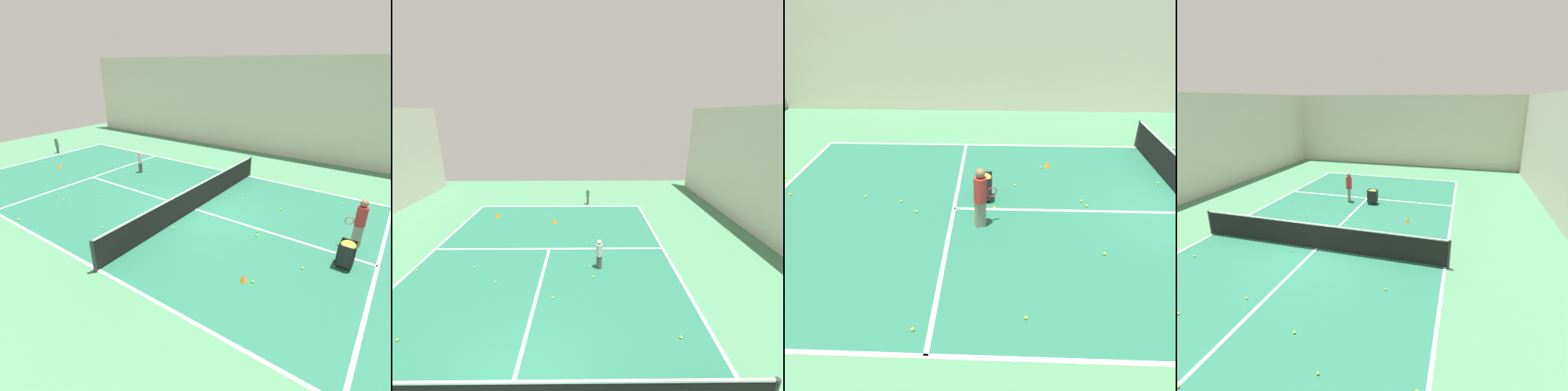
# 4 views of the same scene
# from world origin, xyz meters

# --- Properties ---
(line_sideline_right) EXTENTS (0.10, 24.51, 0.00)m
(line_sideline_right) POSITION_xyz_m (4.98, 0.00, 0.01)
(line_sideline_right) COLOR white
(line_sideline_right) RESTS_ON ground
(line_service_far) EXTENTS (9.96, 0.10, 0.00)m
(line_service_far) POSITION_xyz_m (0.00, 6.74, 0.01)
(line_service_far) COLOR white
(line_service_far) RESTS_ON ground
(hall_enclosure_right) EXTENTS (0.15, 34.36, 6.03)m
(hall_enclosure_right) POSITION_xyz_m (9.83, 0.00, 3.02)
(hall_enclosure_right) COLOR beige
(hall_enclosure_right) RESTS_ON ground
(coach_at_net) EXTENTS (0.48, 0.65, 1.68)m
(coach_at_net) POSITION_xyz_m (-0.86, 5.95, 0.96)
(coach_at_net) COLOR gray
(coach_at_net) RESTS_ON ground
(ball_cart) EXTENTS (0.52, 0.46, 0.82)m
(ball_cart) POSITION_xyz_m (0.57, 5.89, 0.57)
(ball_cart) COLOR black
(ball_cart) RESTS_ON ground
(training_cone_1) EXTENTS (0.20, 0.20, 0.23)m
(training_cone_1) POSITION_xyz_m (2.97, 3.74, 0.12)
(training_cone_1) COLOR orange
(training_cone_1) RESTS_ON ground
(tennis_ball_0) EXTENTS (0.07, 0.07, 0.07)m
(tennis_ball_0) POSITION_xyz_m (0.24, 2.91, 0.04)
(tennis_ball_0) COLOR yellow
(tennis_ball_0) RESTS_ON ground
(tennis_ball_4) EXTENTS (0.07, 0.07, 0.07)m
(tennis_ball_4) POSITION_xyz_m (-0.26, 7.77, 0.04)
(tennis_ball_4) COLOR yellow
(tennis_ball_4) RESTS_ON ground
(tennis_ball_6) EXTENTS (0.07, 0.07, 0.07)m
(tennis_ball_6) POSITION_xyz_m (-4.07, 4.94, 0.04)
(tennis_ball_6) COLOR yellow
(tennis_ball_6) RESTS_ON ground
(tennis_ball_8) EXTENTS (0.07, 0.07, 0.07)m
(tennis_ball_8) POSITION_xyz_m (0.59, 11.81, 0.04)
(tennis_ball_8) COLOR yellow
(tennis_ball_8) RESTS_ON ground
(tennis_ball_9) EXTENTS (0.07, 0.07, 0.07)m
(tennis_ball_9) POSITION_xyz_m (1.46, 4.92, 0.04)
(tennis_ball_9) COLOR yellow
(tennis_ball_9) RESTS_ON ground
(tennis_ball_18) EXTENTS (0.07, 0.07, 0.07)m
(tennis_ball_18) POSITION_xyz_m (0.54, 9.46, 0.04)
(tennis_ball_18) COLOR yellow
(tennis_ball_18) RESTS_ON ground
(tennis_ball_19) EXTENTS (0.07, 0.07, 0.07)m
(tennis_ball_19) POSITION_xyz_m (-2.00, 2.95, 0.04)
(tennis_ball_19) COLOR yellow
(tennis_ball_19) RESTS_ON ground
(tennis_ball_21) EXTENTS (0.07, 0.07, 0.07)m
(tennis_ball_21) POSITION_xyz_m (-4.43, 7.07, 0.04)
(tennis_ball_21) COLOR yellow
(tennis_ball_21) RESTS_ON ground
(tennis_ball_22) EXTENTS (0.07, 0.07, 0.07)m
(tennis_ball_22) POSITION_xyz_m (1.79, 0.30, 0.04)
(tennis_ball_22) COLOR yellow
(tennis_ball_22) RESTS_ON ground
(tennis_ball_25) EXTENTS (0.07, 0.07, 0.07)m
(tennis_ball_25) POSITION_xyz_m (2.86, 3.98, 0.04)
(tennis_ball_25) COLOR yellow
(tennis_ball_25) RESTS_ON ground
(tennis_ball_26) EXTENTS (0.07, 0.07, 0.07)m
(tennis_ball_26) POSITION_xyz_m (1.75, 12.55, 0.04)
(tennis_ball_26) COLOR yellow
(tennis_ball_26) RESTS_ON ground
(tennis_ball_29) EXTENTS (0.07, 0.07, 0.07)m
(tennis_ball_29) POSITION_xyz_m (-0.09, 6.05, 0.04)
(tennis_ball_29) COLOR yellow
(tennis_ball_29) RESTS_ON ground
(tennis_ball_31) EXTENTS (0.07, 0.07, 0.07)m
(tennis_ball_31) POSITION_xyz_m (0.04, 5.58, 0.04)
(tennis_ball_31) COLOR yellow
(tennis_ball_31) RESTS_ON ground
(tennis_ball_33) EXTENTS (0.07, 0.07, 0.07)m
(tennis_ball_33) POSITION_xyz_m (0.52, 3.01, 0.04)
(tennis_ball_33) COLOR yellow
(tennis_ball_33) RESTS_ON ground
(tennis_ball_34) EXTENTS (0.07, 0.07, 0.07)m
(tennis_ball_34) POSITION_xyz_m (0.30, 8.34, 0.04)
(tennis_ball_34) COLOR yellow
(tennis_ball_34) RESTS_ON ground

